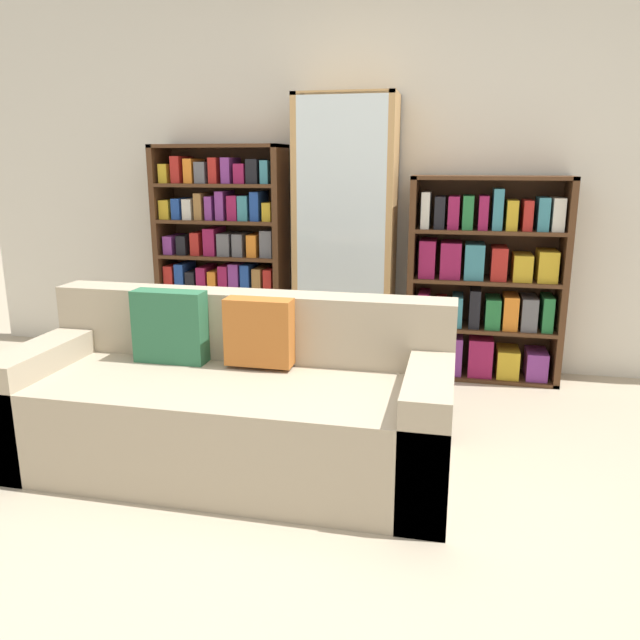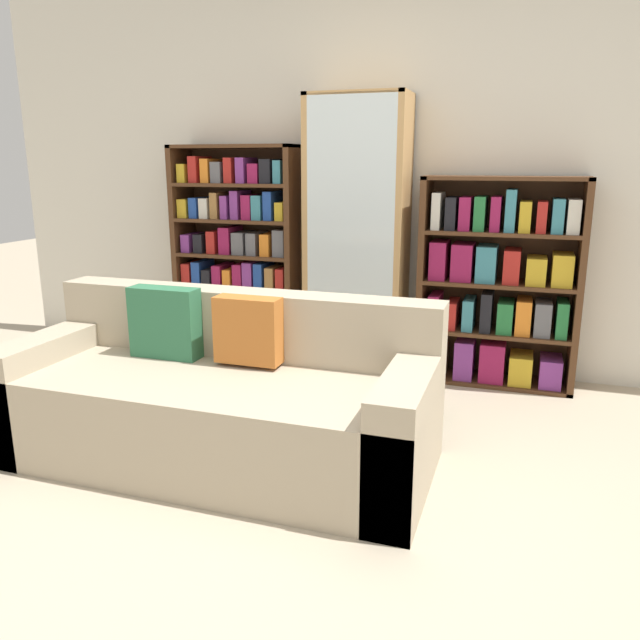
% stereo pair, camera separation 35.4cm
% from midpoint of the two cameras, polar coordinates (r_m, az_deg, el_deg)
% --- Properties ---
extents(ground_plane, '(16.00, 16.00, 0.00)m').
position_cam_midpoint_polar(ground_plane, '(2.61, -6.46, -18.58)').
color(ground_plane, tan).
extents(wall_back, '(6.09, 0.06, 2.70)m').
position_cam_midpoint_polar(wall_back, '(4.38, 2.88, 13.42)').
color(wall_back, silver).
rests_on(wall_back, ground).
extents(couch, '(2.05, 0.85, 0.80)m').
position_cam_midpoint_polar(couch, '(3.05, -11.43, -7.66)').
color(couch, tan).
rests_on(couch, ground).
extents(bookshelf_left, '(0.92, 0.32, 1.53)m').
position_cam_midpoint_polar(bookshelf_left, '(4.54, -11.07, 5.54)').
color(bookshelf_left, '#4C2D19').
rests_on(bookshelf_left, ground).
extents(display_cabinet, '(0.66, 0.36, 1.84)m').
position_cam_midpoint_polar(display_cabinet, '(4.23, -0.06, 7.39)').
color(display_cabinet, tan).
rests_on(display_cabinet, ground).
extents(bookshelf_right, '(1.00, 0.32, 1.33)m').
position_cam_midpoint_polar(bookshelf_right, '(4.19, 12.53, 3.21)').
color(bookshelf_right, '#4C2D19').
rests_on(bookshelf_right, ground).
extents(wine_bottle, '(0.09, 0.09, 0.35)m').
position_cam_midpoint_polar(wine_bottle, '(3.62, 7.34, -6.45)').
color(wine_bottle, '#143819').
rests_on(wine_bottle, ground).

